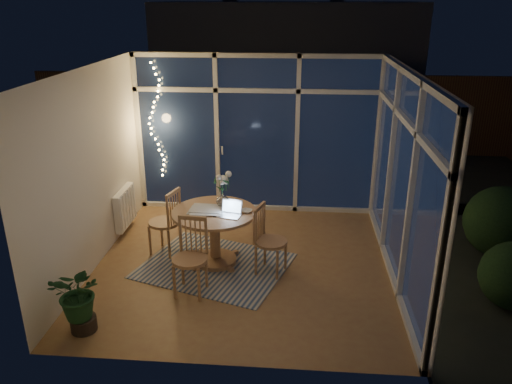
# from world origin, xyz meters

# --- Properties ---
(floor) EXTENTS (4.00, 4.00, 0.00)m
(floor) POSITION_xyz_m (0.00, 0.00, 0.00)
(floor) COLOR brown
(floor) RESTS_ON ground
(ceiling) EXTENTS (4.00, 4.00, 0.00)m
(ceiling) POSITION_xyz_m (0.00, 0.00, 2.60)
(ceiling) COLOR white
(ceiling) RESTS_ON wall_back
(wall_back) EXTENTS (4.00, 0.04, 2.60)m
(wall_back) POSITION_xyz_m (0.00, 2.00, 1.30)
(wall_back) COLOR silver
(wall_back) RESTS_ON floor
(wall_front) EXTENTS (4.00, 0.04, 2.60)m
(wall_front) POSITION_xyz_m (0.00, -2.00, 1.30)
(wall_front) COLOR silver
(wall_front) RESTS_ON floor
(wall_left) EXTENTS (0.04, 4.00, 2.60)m
(wall_left) POSITION_xyz_m (-2.00, 0.00, 1.30)
(wall_left) COLOR silver
(wall_left) RESTS_ON floor
(wall_right) EXTENTS (0.04, 4.00, 2.60)m
(wall_right) POSITION_xyz_m (2.00, 0.00, 1.30)
(wall_right) COLOR silver
(wall_right) RESTS_ON floor
(window_wall_back) EXTENTS (4.00, 0.10, 2.60)m
(window_wall_back) POSITION_xyz_m (0.00, 1.96, 1.30)
(window_wall_back) COLOR silver
(window_wall_back) RESTS_ON floor
(window_wall_right) EXTENTS (0.10, 4.00, 2.60)m
(window_wall_right) POSITION_xyz_m (1.96, 0.00, 1.30)
(window_wall_right) COLOR silver
(window_wall_right) RESTS_ON floor
(radiator) EXTENTS (0.10, 0.70, 0.58)m
(radiator) POSITION_xyz_m (-1.94, 0.90, 0.40)
(radiator) COLOR white
(radiator) RESTS_ON wall_left
(fairy_lights) EXTENTS (0.24, 0.10, 1.85)m
(fairy_lights) POSITION_xyz_m (-1.65, 1.88, 1.52)
(fairy_lights) COLOR #FFCB66
(fairy_lights) RESTS_ON window_wall_back
(garden_patio) EXTENTS (12.00, 6.00, 0.10)m
(garden_patio) POSITION_xyz_m (0.50, 5.00, -0.06)
(garden_patio) COLOR black
(garden_patio) RESTS_ON ground
(garden_fence) EXTENTS (11.00, 0.08, 1.80)m
(garden_fence) POSITION_xyz_m (0.00, 5.50, 0.90)
(garden_fence) COLOR #3A1F15
(garden_fence) RESTS_ON ground
(neighbour_roof) EXTENTS (7.00, 3.00, 2.20)m
(neighbour_roof) POSITION_xyz_m (0.30, 8.50, 2.20)
(neighbour_roof) COLOR #383A43
(neighbour_roof) RESTS_ON ground
(garden_shrubs) EXTENTS (0.90, 0.90, 0.90)m
(garden_shrubs) POSITION_xyz_m (-0.80, 3.40, 0.45)
(garden_shrubs) COLOR black
(garden_shrubs) RESTS_ON ground
(rug) EXTENTS (2.23, 1.99, 0.01)m
(rug) POSITION_xyz_m (-0.41, -0.06, 0.01)
(rug) COLOR beige
(rug) RESTS_ON floor
(dining_table) EXTENTS (1.42, 1.42, 0.76)m
(dining_table) POSITION_xyz_m (-0.41, 0.04, 0.38)
(dining_table) COLOR #986C44
(dining_table) RESTS_ON floor
(chair_left) EXTENTS (0.56, 0.56, 0.97)m
(chair_left) POSITION_xyz_m (-1.16, 0.27, 0.49)
(chair_left) COLOR #986C44
(chair_left) RESTS_ON floor
(chair_right) EXTENTS (0.56, 0.56, 0.94)m
(chair_right) POSITION_xyz_m (0.36, -0.16, 0.47)
(chair_right) COLOR #986C44
(chair_right) RESTS_ON floor
(chair_front) EXTENTS (0.50, 0.50, 0.97)m
(chair_front) POSITION_xyz_m (-0.59, -0.74, 0.49)
(chair_front) COLOR #986C44
(chair_front) RESTS_ON floor
(laptop) EXTENTS (0.33, 0.31, 0.21)m
(laptop) POSITION_xyz_m (-0.19, -0.11, 0.87)
(laptop) COLOR silver
(laptop) RESTS_ON dining_table
(flower_vase) EXTENTS (0.26, 0.26, 0.21)m
(flower_vase) POSITION_xyz_m (-0.32, 0.22, 0.87)
(flower_vase) COLOR silver
(flower_vase) RESTS_ON dining_table
(bowl) EXTENTS (0.19, 0.19, 0.04)m
(bowl) POSITION_xyz_m (0.02, 0.04, 0.78)
(bowl) COLOR silver
(bowl) RESTS_ON dining_table
(newspapers) EXTENTS (0.44, 0.35, 0.02)m
(newspapers) POSITION_xyz_m (-0.50, 0.04, 0.78)
(newspapers) COLOR silver
(newspapers) RESTS_ON dining_table
(phone) EXTENTS (0.11, 0.06, 0.01)m
(phone) POSITION_xyz_m (-0.34, -0.13, 0.77)
(phone) COLOR black
(phone) RESTS_ON dining_table
(potted_plant) EXTENTS (0.60, 0.54, 0.76)m
(potted_plant) POSITION_xyz_m (-1.60, -1.56, 0.38)
(potted_plant) COLOR #17401F
(potted_plant) RESTS_ON floor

